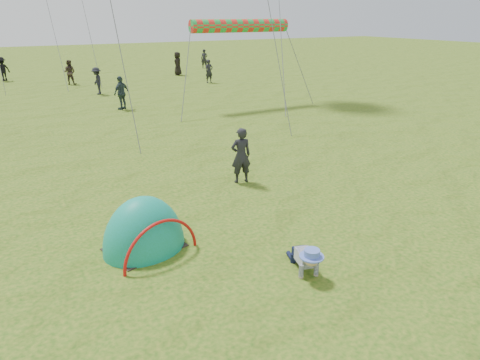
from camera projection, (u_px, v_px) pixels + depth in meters
ground at (313, 259)px, 8.40m from camera, size 140.00×140.00×0.00m
crawling_toddler at (306, 258)px, 7.86m from camera, size 0.76×0.93×0.62m
popup_tent at (145, 248)px, 8.81m from camera, size 2.03×1.81×2.24m
standing_adult at (241, 156)px, 11.98m from camera, size 0.64×0.48×1.59m
crowd_person_0 at (204, 59)px, 38.21m from camera, size 0.71×0.68×1.64m
crowd_person_1 at (70, 72)px, 29.22m from camera, size 1.00×0.94×1.63m
crowd_person_2 at (122, 93)px, 21.41m from camera, size 1.04×0.85×1.66m
crowd_person_3 at (97, 81)px, 25.52m from camera, size 0.62×1.04×1.59m
crowd_person_4 at (178, 64)px, 33.76m from camera, size 0.87×1.03×1.78m
crowd_person_9 at (2, 69)px, 30.70m from camera, size 1.26×1.10×1.69m
crowd_person_12 at (209, 71)px, 29.95m from camera, size 0.62×0.45×1.59m
rainbow_tube_kite at (240, 26)px, 21.25m from camera, size 5.34×0.64×0.64m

